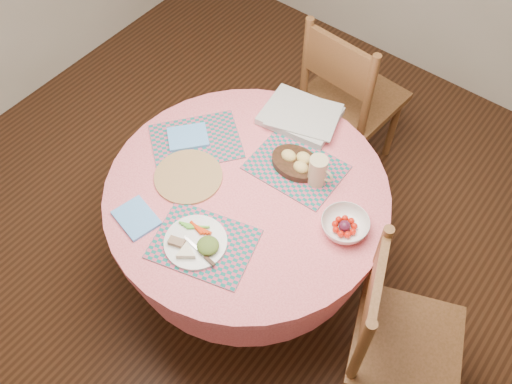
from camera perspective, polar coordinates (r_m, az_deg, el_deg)
ground at (r=3.09m, az=-0.74°, el=-8.00°), size 4.00×4.00×0.00m
dining_table at (r=2.61m, az=-0.87°, el=-2.33°), size 1.24×1.24×0.75m
chair_right at (r=2.45m, az=13.72°, el=-13.92°), size 0.58×0.59×0.99m
chair_back at (r=3.17m, az=9.18°, el=9.43°), size 0.51×0.49×1.03m
placemat_front at (r=2.31m, az=-5.25°, el=-5.18°), size 0.47×0.40×0.01m
placemat_left at (r=2.64m, az=-6.03°, el=5.07°), size 0.48×0.50×0.01m
placemat_back at (r=2.53m, az=4.03°, el=2.48°), size 0.41×0.31×0.01m
wicker_trivet at (r=2.51m, az=-6.78°, el=1.54°), size 0.30×0.30×0.01m
napkin_near at (r=2.41m, az=-11.87°, el=-2.56°), size 0.21×0.18×0.01m
napkin_far at (r=2.64m, az=-6.83°, el=5.49°), size 0.22×0.23×0.01m
dinner_plate at (r=2.29m, az=-6.04°, el=-5.10°), size 0.26×0.26×0.05m
bread_bowl at (r=2.51m, az=4.06°, el=3.00°), size 0.23×0.23×0.08m
latte_mug at (r=2.43m, az=6.23°, el=2.10°), size 0.12×0.08×0.15m
fruit_bowl at (r=2.34m, az=8.87°, el=-3.34°), size 0.22×0.22×0.06m
newspaper_stack at (r=2.70m, az=4.50°, el=7.64°), size 0.40×0.34×0.04m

